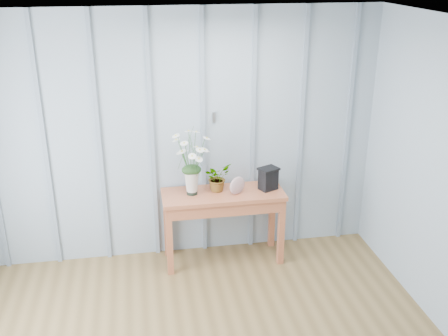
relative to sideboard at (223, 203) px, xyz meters
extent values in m
cube|color=#98A8B7|center=(-0.41, 0.25, 0.61)|extent=(4.00, 0.01, 2.50)
cube|color=white|center=(-0.41, -1.99, 1.86)|extent=(4.00, 4.50, 0.01)
cube|color=#B3B2B7|center=(-0.05, 0.24, 0.81)|extent=(0.03, 0.01, 0.10)
cube|color=gray|center=(-1.66, 0.24, 0.61)|extent=(0.04, 0.03, 2.50)
cube|color=gray|center=(-1.16, 0.24, 0.61)|extent=(0.04, 0.03, 2.50)
cube|color=gray|center=(-0.66, 0.24, 0.61)|extent=(0.04, 0.03, 2.50)
cube|color=gray|center=(-0.16, 0.24, 0.61)|extent=(0.04, 0.03, 2.50)
cube|color=gray|center=(0.34, 0.24, 0.61)|extent=(0.04, 0.03, 2.50)
cube|color=gray|center=(0.84, 0.24, 0.61)|extent=(0.04, 0.03, 2.50)
cube|color=gray|center=(1.34, 0.24, 0.61)|extent=(0.04, 0.03, 2.50)
cube|color=#A45433|center=(0.00, 0.00, 0.09)|extent=(1.20, 0.45, 0.04)
cube|color=#A45433|center=(0.00, 0.00, 0.01)|extent=(1.13, 0.42, 0.12)
cube|color=#A45433|center=(-0.55, -0.18, -0.28)|extent=(0.06, 0.06, 0.71)
cube|color=#A45433|center=(0.55, -0.18, -0.28)|extent=(0.06, 0.06, 0.71)
cube|color=#A45433|center=(-0.55, 0.18, -0.28)|extent=(0.06, 0.06, 0.71)
cube|color=#A45433|center=(0.55, 0.18, -0.28)|extent=(0.06, 0.06, 0.71)
cylinder|color=black|center=(-0.30, 0.02, 0.15)|extent=(0.10, 0.10, 0.07)
cone|color=beige|center=(-0.30, 0.02, 0.25)|extent=(0.17, 0.17, 0.24)
ellipsoid|color=#193716|center=(-0.30, 0.02, 0.37)|extent=(0.19, 0.16, 0.10)
imported|color=#193716|center=(-0.05, 0.07, 0.25)|extent=(0.33, 0.33, 0.28)
ellipsoid|color=#8A4A5D|center=(0.13, -0.06, 0.21)|extent=(0.18, 0.13, 0.18)
cube|color=black|center=(0.45, 0.00, 0.22)|extent=(0.20, 0.18, 0.21)
cube|color=black|center=(0.45, 0.00, 0.33)|extent=(0.23, 0.21, 0.02)
camera|label=1|loc=(-0.80, -4.60, 2.26)|focal=42.00mm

